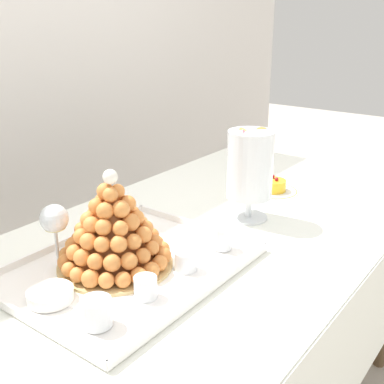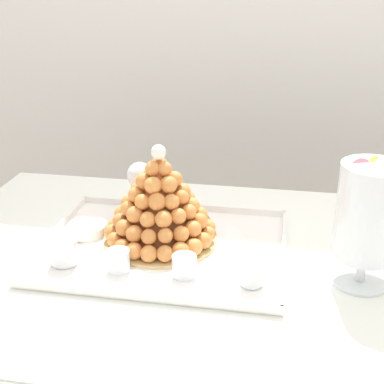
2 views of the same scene
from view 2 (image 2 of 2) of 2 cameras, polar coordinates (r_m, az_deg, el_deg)
backdrop_wall at (r=2.19m, az=11.17°, el=18.31°), size 4.80×0.10×2.50m
buffet_table at (r=1.27m, az=9.52°, el=-11.98°), size 1.73×0.90×0.80m
serving_tray at (r=1.26m, az=-2.97°, el=-6.05°), size 0.57×0.44×0.02m
croquembouche at (r=1.25m, az=-3.51°, el=-1.48°), size 0.28×0.28×0.24m
dessert_cup_left at (r=1.21m, az=-13.74°, el=-6.37°), size 0.06×0.06×0.06m
dessert_cup_mid_left at (r=1.16m, az=-8.01°, el=-7.46°), size 0.05×0.05×0.05m
dessert_cup_centre at (r=1.13m, az=-0.85°, el=-8.11°), size 0.05×0.05×0.05m
dessert_cup_mid_right at (r=1.11m, az=6.51°, el=-8.71°), size 0.05×0.05×0.06m
creme_brulee_ramekin at (r=1.34m, az=-11.31°, el=-3.90°), size 0.10×0.10×0.02m
macaron_goblet at (r=1.12m, az=18.73°, el=-2.14°), size 0.13×0.13×0.28m
wine_glass at (r=1.36m, az=-5.67°, el=1.58°), size 0.07×0.07×0.16m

